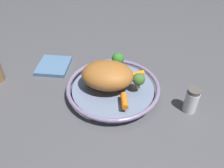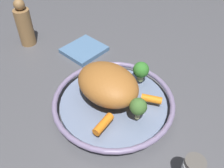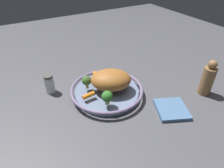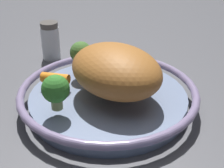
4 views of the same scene
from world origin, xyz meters
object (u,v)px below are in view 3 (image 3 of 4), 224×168
(roast_chicken_piece, at_px, (111,80))
(broccoli_floret_large, at_px, (87,81))
(pepper_mill, at_px, (208,79))
(dish_towel, at_px, (172,109))
(salt_shaker, at_px, (49,84))
(serving_bowl, at_px, (107,91))
(broccoli_floret_mid, at_px, (107,97))
(baby_carrot_left, at_px, (89,95))
(baby_carrot_near_rim, at_px, (96,76))

(roast_chicken_piece, relative_size, broccoli_floret_large, 2.90)
(roast_chicken_piece, height_order, pepper_mill, pepper_mill)
(dish_towel, bearing_deg, salt_shaker, -43.31)
(serving_bowl, relative_size, pepper_mill, 1.93)
(broccoli_floret_large, height_order, dish_towel, broccoli_floret_large)
(broccoli_floret_mid, bearing_deg, broccoli_floret_large, -79.06)
(roast_chicken_piece, bearing_deg, baby_carrot_left, 6.85)
(pepper_mill, bearing_deg, salt_shaker, -30.38)
(baby_carrot_left, xyz_separation_m, dish_towel, (-0.26, 0.19, -0.04))
(roast_chicken_piece, bearing_deg, pepper_mill, 152.17)
(baby_carrot_left, height_order, broccoli_floret_mid, broccoli_floret_mid)
(serving_bowl, relative_size, roast_chicken_piece, 1.85)
(broccoli_floret_large, distance_m, dish_towel, 0.36)
(serving_bowl, height_order, baby_carrot_near_rim, baby_carrot_near_rim)
(broccoli_floret_large, xyz_separation_m, dish_towel, (-0.24, 0.25, -0.07))
(serving_bowl, distance_m, broccoli_floret_mid, 0.11)
(roast_chicken_piece, distance_m, broccoli_floret_large, 0.10)
(dish_towel, bearing_deg, roast_chicken_piece, -52.67)
(broccoli_floret_mid, height_order, salt_shaker, broccoli_floret_mid)
(baby_carrot_left, relative_size, salt_shaker, 0.59)
(baby_carrot_near_rim, relative_size, pepper_mill, 0.36)
(broccoli_floret_large, xyz_separation_m, salt_shaker, (0.13, -0.10, -0.03))
(pepper_mill, xyz_separation_m, dish_towel, (0.20, 0.02, -0.06))
(baby_carrot_near_rim, height_order, pepper_mill, pepper_mill)
(baby_carrot_near_rim, distance_m, broccoli_floret_large, 0.09)
(broccoli_floret_mid, xyz_separation_m, dish_towel, (-0.22, 0.12, -0.06))
(broccoli_floret_large, distance_m, salt_shaker, 0.17)
(pepper_mill, relative_size, dish_towel, 1.29)
(roast_chicken_piece, relative_size, baby_carrot_left, 3.31)
(broccoli_floret_large, bearing_deg, broccoli_floret_mid, 100.94)
(roast_chicken_piece, height_order, baby_carrot_near_rim, roast_chicken_piece)
(baby_carrot_near_rim, xyz_separation_m, baby_carrot_left, (0.09, 0.11, -0.00))
(roast_chicken_piece, distance_m, salt_shaker, 0.27)
(baby_carrot_left, distance_m, pepper_mill, 0.50)
(serving_bowl, bearing_deg, broccoli_floret_large, -29.41)
(roast_chicken_piece, height_order, baby_carrot_left, roast_chicken_piece)
(baby_carrot_near_rim, height_order, dish_towel, baby_carrot_near_rim)
(baby_carrot_near_rim, height_order, broccoli_floret_large, broccoli_floret_large)
(baby_carrot_left, xyz_separation_m, broccoli_floret_mid, (-0.05, 0.07, 0.02))
(roast_chicken_piece, height_order, salt_shaker, roast_chicken_piece)
(roast_chicken_piece, relative_size, pepper_mill, 1.04)
(baby_carrot_near_rim, bearing_deg, salt_shaker, -14.98)
(baby_carrot_near_rim, bearing_deg, broccoli_floret_mid, 77.54)
(baby_carrot_left, distance_m, broccoli_floret_mid, 0.09)
(salt_shaker, bearing_deg, dish_towel, 136.69)
(baby_carrot_near_rim, bearing_deg, roast_chicken_piece, 103.31)
(baby_carrot_left, height_order, dish_towel, baby_carrot_left)
(pepper_mill, distance_m, dish_towel, 0.21)
(dish_towel, bearing_deg, pepper_mill, -175.72)
(broccoli_floret_mid, distance_m, broccoli_floret_large, 0.13)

